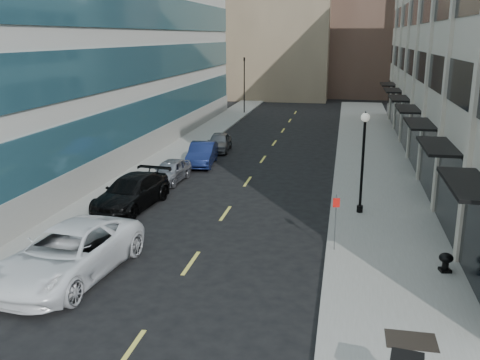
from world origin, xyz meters
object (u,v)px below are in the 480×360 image
at_px(traffic_signal, 244,61).
at_px(car_grey_sedan, 219,142).
at_px(car_white_van, 69,253).
at_px(car_black_pickup, 132,192).
at_px(lamppost, 363,154).
at_px(urn_planter, 446,260).
at_px(car_silver_sedan, 170,171).
at_px(sign_post, 336,214).
at_px(car_blue_sedan, 202,154).

xyz_separation_m(traffic_signal, car_grey_sedan, (1.84, -19.81, -5.04)).
height_order(car_white_van, car_black_pickup, car_white_van).
height_order(lamppost, urn_planter, lamppost).
distance_m(car_silver_sedan, lamppost, 11.81).
xyz_separation_m(lamppost, sign_post, (-1.08, -4.98, -1.39)).
distance_m(car_blue_sedan, car_grey_sedan, 4.60).
xyz_separation_m(car_silver_sedan, urn_planter, (13.74, -10.29, -0.09)).
xyz_separation_m(car_black_pickup, urn_planter, (14.09, -5.25, -0.22)).
xyz_separation_m(car_grey_sedan, urn_planter, (12.94, -19.44, -0.10)).
bearing_deg(car_grey_sedan, urn_planter, -61.56).
height_order(car_black_pickup, sign_post, sign_post).
bearing_deg(car_black_pickup, urn_planter, -13.80).
bearing_deg(car_blue_sedan, car_silver_sedan, -104.85).
bearing_deg(car_white_van, urn_planter, 17.57).
bearing_deg(car_grey_sedan, traffic_signal, 90.10).
relative_size(car_black_pickup, car_silver_sedan, 1.41).
height_order(car_silver_sedan, car_blue_sedan, car_blue_sedan).
bearing_deg(car_silver_sedan, car_white_van, -83.85).
bearing_deg(car_black_pickup, car_grey_sedan, 92.05).
height_order(car_blue_sedan, lamppost, lamppost).
distance_m(car_black_pickup, lamppost, 11.46).
relative_size(lamppost, sign_post, 2.14).
distance_m(car_white_van, urn_planter, 13.47).
relative_size(car_blue_sedan, lamppost, 0.92).
distance_m(car_blue_sedan, urn_planter, 19.75).
distance_m(car_silver_sedan, urn_planter, 17.17).
xyz_separation_m(traffic_signal, urn_planter, (14.79, -39.25, -5.14)).
bearing_deg(lamppost, car_black_pickup, -174.85).
bearing_deg(car_blue_sedan, car_white_van, -96.41).
distance_m(traffic_signal, lamppost, 35.17).
bearing_deg(sign_post, lamppost, 65.82).
bearing_deg(sign_post, urn_planter, -29.85).
bearing_deg(traffic_signal, lamppost, -70.17).
xyz_separation_m(traffic_signal, car_silver_sedan, (1.05, -28.96, -5.06)).
bearing_deg(sign_post, car_blue_sedan, 111.81).
bearing_deg(car_grey_sedan, car_white_van, -95.83).
bearing_deg(car_silver_sedan, urn_planter, -33.15).
distance_m(car_grey_sedan, urn_planter, 23.35).
height_order(car_blue_sedan, car_grey_sedan, car_blue_sedan).
bearing_deg(car_black_pickup, car_blue_sedan, 90.31).
relative_size(car_silver_sedan, urn_planter, 5.54).
xyz_separation_m(car_blue_sedan, urn_planter, (13.02, -14.84, -0.17)).
bearing_deg(sign_post, car_black_pickup, 146.66).
bearing_deg(car_blue_sedan, car_grey_sedan, 83.13).
xyz_separation_m(car_blue_sedan, lamppost, (10.13, -8.58, 2.28)).
distance_m(car_black_pickup, urn_planter, 15.04).
bearing_deg(car_grey_sedan, lamppost, -57.87).
height_order(car_black_pickup, lamppost, lamppost).
distance_m(traffic_signal, urn_planter, 42.26).
bearing_deg(car_blue_sedan, urn_planter, -54.64).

